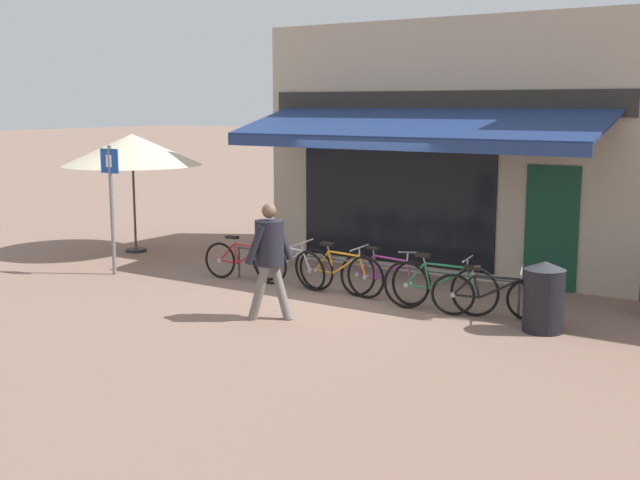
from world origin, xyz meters
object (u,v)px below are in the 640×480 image
(litter_bin, at_px, (544,296))
(bicycle_black, at_px, (490,295))
(bicycle_silver, at_px, (287,264))
(parking_sign, at_px, (111,196))
(bicycle_orange, at_px, (340,272))
(bicycle_purple, at_px, (384,277))
(cafe_parasol, at_px, (132,150))
(bicycle_green, at_px, (440,287))
(pedestrian_adult, at_px, (270,250))
(bicycle_red, at_px, (245,261))

(litter_bin, bearing_deg, bicycle_black, 165.76)
(bicycle_silver, height_order, parking_sign, parking_sign)
(bicycle_orange, xyz_separation_m, bicycle_purple, (0.78, 0.06, -0.01))
(bicycle_purple, xyz_separation_m, cafe_parasol, (-6.48, 0.84, 1.79))
(bicycle_silver, xyz_separation_m, bicycle_green, (2.97, -0.19, 0.02))
(bicycle_purple, relative_size, parking_sign, 0.73)
(bicycle_silver, xyz_separation_m, cafe_parasol, (-4.59, 0.87, 1.79))
(bicycle_orange, height_order, bicycle_black, bicycle_orange)
(bicycle_orange, height_order, litter_bin, litter_bin)
(bicycle_purple, bearing_deg, litter_bin, -2.98)
(bicycle_orange, relative_size, bicycle_green, 0.94)
(pedestrian_adult, relative_size, parking_sign, 0.73)
(bicycle_silver, bearing_deg, bicycle_black, 8.58)
(bicycle_silver, relative_size, bicycle_green, 1.00)
(bicycle_red, distance_m, cafe_parasol, 4.28)
(bicycle_red, bearing_deg, bicycle_black, -5.64)
(bicycle_red, bearing_deg, litter_bin, -7.88)
(cafe_parasol, bearing_deg, bicycle_purple, -7.38)
(bicycle_purple, distance_m, bicycle_black, 1.86)
(pedestrian_adult, height_order, parking_sign, parking_sign)
(bicycle_silver, xyz_separation_m, pedestrian_adult, (1.10, -1.93, 0.66))
(bicycle_orange, bearing_deg, litter_bin, -2.16)
(bicycle_black, bearing_deg, parking_sign, 170.78)
(bicycle_green, height_order, parking_sign, parking_sign)
(bicycle_purple, bearing_deg, bicycle_green, -6.68)
(bicycle_red, height_order, parking_sign, parking_sign)
(bicycle_red, relative_size, parking_sign, 0.73)
(bicycle_orange, relative_size, parking_sign, 0.72)
(litter_bin, bearing_deg, bicycle_silver, 175.65)
(bicycle_red, height_order, bicycle_purple, bicycle_purple)
(bicycle_black, bearing_deg, litter_bin, -30.54)
(cafe_parasol, bearing_deg, litter_bin, -7.55)
(bicycle_silver, distance_m, parking_sign, 3.52)
(bicycle_red, distance_m, bicycle_silver, 0.85)
(bicycle_red, height_order, bicycle_silver, bicycle_silver)
(bicycle_silver, relative_size, bicycle_orange, 1.07)
(bicycle_orange, xyz_separation_m, litter_bin, (3.49, -0.31, 0.11))
(bicycle_green, distance_m, cafe_parasol, 7.84)
(bicycle_black, relative_size, cafe_parasol, 0.59)
(bicycle_red, height_order, bicycle_green, bicycle_green)
(bicycle_orange, distance_m, bicycle_green, 1.87)
(bicycle_silver, bearing_deg, bicycle_red, -162.24)
(bicycle_red, relative_size, cafe_parasol, 0.59)
(cafe_parasol, bearing_deg, bicycle_green, -8.00)
(bicycle_silver, xyz_separation_m, parking_sign, (-3.20, -1.00, 1.08))
(bicycle_purple, xyz_separation_m, litter_bin, (2.71, -0.38, 0.12))
(bicycle_purple, bearing_deg, bicycle_orange, -170.31)
(cafe_parasol, bearing_deg, pedestrian_adult, -26.19)
(bicycle_black, xyz_separation_m, parking_sign, (-6.95, -0.86, 1.10))
(pedestrian_adult, xyz_separation_m, litter_bin, (3.51, 1.58, -0.53))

